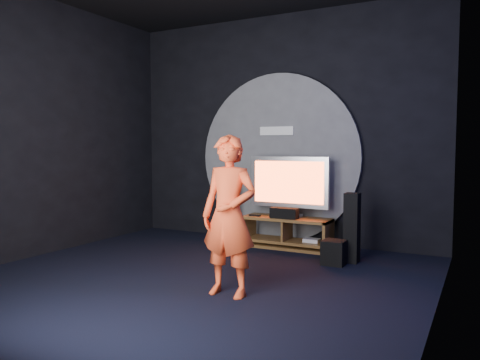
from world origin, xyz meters
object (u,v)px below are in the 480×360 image
object	(u,v)px
media_console	(287,235)
tv	(289,184)
subwoofer	(334,252)
tower_speaker_left	(229,213)
tower_speaker_right	(352,228)
player	(229,216)

from	to	relation	value
media_console	tv	distance (m)	0.74
media_console	subwoofer	xyz separation A→B (m)	(0.88, -0.63, -0.04)
subwoofer	tv	bearing A→B (deg)	142.00
media_console	tower_speaker_left	bearing A→B (deg)	178.91
tv	tower_speaker_right	size ratio (longest dim) A/B	1.35
tv	subwoofer	bearing A→B (deg)	-38.00
tv	tower_speaker_left	world-z (taller)	tv
tower_speaker_right	media_console	bearing A→B (deg)	158.51
media_console	tower_speaker_right	size ratio (longest dim) A/B	1.45
tower_speaker_right	player	size ratio (longest dim) A/B	0.56
media_console	player	distance (m)	2.40
tower_speaker_left	subwoofer	size ratio (longest dim) A/B	2.92
media_console	tower_speaker_left	world-z (taller)	tower_speaker_left
subwoofer	player	xyz separation A→B (m)	(-0.58, -1.67, 0.64)
tv	tower_speaker_right	world-z (taller)	tv
tower_speaker_right	subwoofer	world-z (taller)	tower_speaker_right
tower_speaker_left	player	bearing A→B (deg)	-60.87
tower_speaker_left	tower_speaker_right	bearing A→B (deg)	-11.95
player	subwoofer	bearing A→B (deg)	70.37
tower_speaker_left	player	xyz separation A→B (m)	(1.29, -2.32, 0.35)
tower_speaker_right	tower_speaker_left	bearing A→B (deg)	168.05
tv	tower_speaker_left	xyz separation A→B (m)	(-0.98, -0.05, -0.49)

